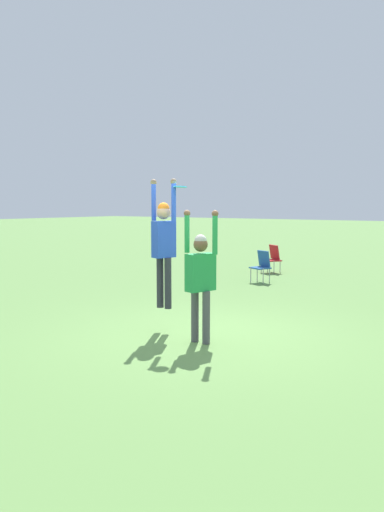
{
  "coord_description": "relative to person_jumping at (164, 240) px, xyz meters",
  "views": [
    {
      "loc": [
        4.55,
        -6.75,
        2.16
      ],
      "look_at": [
        -0.22,
        0.01,
        1.3
      ],
      "focal_mm": 35.0,
      "sensor_mm": 36.0,
      "label": 1
    }
  ],
  "objects": [
    {
      "name": "camping_chair_2",
      "position": [
        -1.1,
        5.76,
        -1.05
      ],
      "size": [
        0.59,
        0.64,
        0.87
      ],
      "rotation": [
        0.0,
        0.0,
        2.74
      ],
      "color": "gray",
      "rests_on": "ground_plane"
    },
    {
      "name": "person_jumping",
      "position": [
        0.0,
        0.0,
        0.0
      ],
      "size": [
        0.53,
        0.42,
        2.19
      ],
      "rotation": [
        0.0,
        0.0,
        1.28
      ],
      "color": "#2D2D38",
      "rests_on": "ground_plane"
    },
    {
      "name": "frisbee",
      "position": [
        0.35,
        0.0,
        0.88
      ],
      "size": [
        0.23,
        0.23,
        0.03
      ],
      "color": "#2D9EDB"
    },
    {
      "name": "ground_plane",
      "position": [
        0.69,
        0.15,
        -1.56
      ],
      "size": [
        120.0,
        120.0,
        0.0
      ],
      "primitive_type": "plane",
      "color": "#608C47"
    },
    {
      "name": "camping_chair_3",
      "position": [
        -1.75,
        7.75,
        -1.07
      ],
      "size": [
        0.72,
        0.8,
        0.87
      ],
      "rotation": [
        0.0,
        0.0,
        2.54
      ],
      "color": "gray",
      "rests_on": "ground_plane"
    },
    {
      "name": "person_defending",
      "position": [
        0.95,
        -0.28,
        -0.46
      ],
      "size": [
        0.63,
        0.51,
        2.07
      ],
      "rotation": [
        0.0,
        0.0,
        -1.86
      ],
      "color": "#4C4C51",
      "rests_on": "ground_plane"
    }
  ]
}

